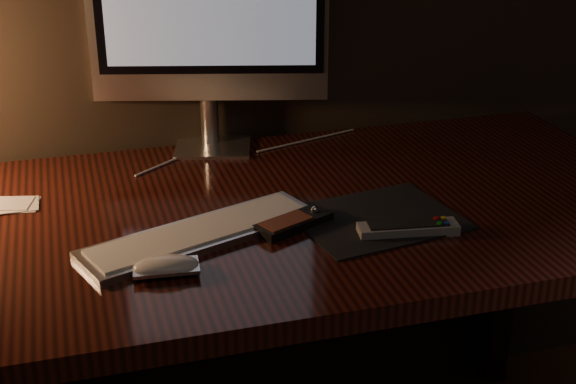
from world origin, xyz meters
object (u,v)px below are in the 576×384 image
object	(u,v)px
media_remote	(294,223)
tv_remote	(408,228)
mouse	(166,268)
desk	(243,255)
keyboard	(201,233)
monitor	(208,8)

from	to	relation	value
media_remote	tv_remote	world-z (taller)	media_remote
media_remote	mouse	bearing A→B (deg)	179.27
desk	mouse	distance (m)	0.35
desk	tv_remote	size ratio (longest dim) A/B	9.12
desk	keyboard	world-z (taller)	keyboard
monitor	tv_remote	world-z (taller)	monitor
media_remote	tv_remote	size ratio (longest dim) A/B	0.85
desk	mouse	world-z (taller)	mouse
desk	media_remote	distance (m)	0.22
tv_remote	keyboard	bearing A→B (deg)	174.60
keyboard	media_remote	world-z (taller)	media_remote
monitor	media_remote	bearing A→B (deg)	-67.64
monitor	media_remote	size ratio (longest dim) A/B	3.45
monitor	mouse	xyz separation A→B (m)	(-0.18, -0.52, -0.29)
mouse	media_remote	world-z (taller)	media_remote
mouse	media_remote	xyz separation A→B (m)	(0.23, 0.10, -0.00)
desk	media_remote	bearing A→B (deg)	-71.59
tv_remote	mouse	bearing A→B (deg)	-168.12
keyboard	tv_remote	distance (m)	0.35
mouse	keyboard	bearing A→B (deg)	61.01
monitor	desk	bearing A→B (deg)	-74.85
media_remote	monitor	bearing A→B (deg)	73.60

